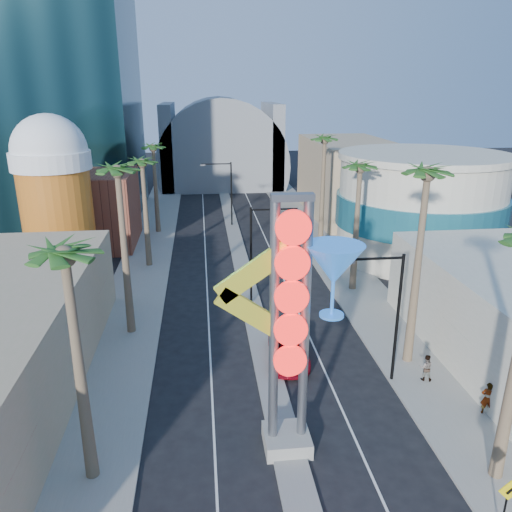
{
  "coord_description": "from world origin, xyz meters",
  "views": [
    {
      "loc": [
        -3.7,
        -16.75,
        16.69
      ],
      "look_at": [
        0.18,
        18.09,
        4.74
      ],
      "focal_mm": 35.0,
      "sensor_mm": 36.0,
      "label": 1
    }
  ],
  "objects_px": {
    "red_pickup": "(288,350)",
    "pedestrian_a": "(488,398)",
    "neon_sign": "(308,310)",
    "pedestrian_b": "(426,368)"
  },
  "relations": [
    {
      "from": "pedestrian_b",
      "to": "pedestrian_a",
      "type": "bearing_deg",
      "value": 136.03
    },
    {
      "from": "neon_sign",
      "to": "pedestrian_a",
      "type": "distance_m",
      "value": 11.96
    },
    {
      "from": "pedestrian_b",
      "to": "red_pickup",
      "type": "bearing_deg",
      "value": -5.41
    },
    {
      "from": "red_pickup",
      "to": "pedestrian_a",
      "type": "height_order",
      "value": "pedestrian_a"
    },
    {
      "from": "neon_sign",
      "to": "pedestrian_b",
      "type": "bearing_deg",
      "value": 29.64
    },
    {
      "from": "red_pickup",
      "to": "neon_sign",
      "type": "bearing_deg",
      "value": -88.06
    },
    {
      "from": "pedestrian_a",
      "to": "neon_sign",
      "type": "bearing_deg",
      "value": 28.15
    },
    {
      "from": "red_pickup",
      "to": "pedestrian_a",
      "type": "relative_size",
      "value": 2.88
    },
    {
      "from": "pedestrian_a",
      "to": "pedestrian_b",
      "type": "distance_m",
      "value": 3.91
    },
    {
      "from": "red_pickup",
      "to": "pedestrian_a",
      "type": "bearing_deg",
      "value": -28.94
    }
  ]
}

